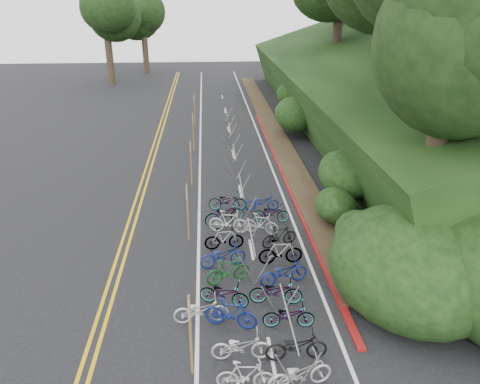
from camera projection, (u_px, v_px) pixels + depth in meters
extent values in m
plane|color=black|center=(166.00, 317.00, 14.77)|extent=(120.00, 120.00, 0.00)
cube|color=gold|center=(138.00, 194.00, 23.80)|extent=(0.12, 80.00, 0.01)
cube|color=gold|center=(144.00, 194.00, 23.82)|extent=(0.12, 80.00, 0.01)
cube|color=silver|center=(200.00, 192.00, 24.01)|extent=(0.12, 80.00, 0.01)
cube|color=silver|center=(280.00, 190.00, 24.29)|extent=(0.12, 80.00, 0.01)
cube|color=silver|center=(272.00, 357.00, 13.14)|extent=(0.10, 1.60, 0.01)
cube|color=silver|center=(251.00, 249.00, 18.65)|extent=(0.10, 1.60, 0.01)
cube|color=silver|center=(240.00, 191.00, 24.15)|extent=(0.10, 1.60, 0.01)
cube|color=silver|center=(233.00, 154.00, 29.66)|extent=(0.10, 1.60, 0.01)
cube|color=silver|center=(228.00, 129.00, 35.16)|extent=(0.10, 1.60, 0.01)
cube|color=silver|center=(225.00, 111.00, 40.67)|extent=(0.10, 1.60, 0.01)
cube|color=silver|center=(222.00, 97.00, 46.18)|extent=(0.10, 1.60, 0.01)
cube|color=maroon|center=(284.00, 175.00, 26.15)|extent=(0.25, 28.00, 0.10)
cube|color=black|center=(368.00, 90.00, 34.77)|extent=(12.32, 44.00, 9.11)
cube|color=#382819|center=(272.00, 127.00, 35.36)|extent=(1.40, 44.00, 0.16)
ellipsoid|color=#284C19|center=(362.00, 235.00, 17.60)|extent=(2.00, 2.80, 1.60)
ellipsoid|color=#284C19|center=(347.00, 174.00, 22.04)|extent=(2.60, 3.64, 2.08)
ellipsoid|color=#284C19|center=(339.00, 131.00, 27.46)|extent=(2.20, 3.08, 1.76)
ellipsoid|color=#284C19|center=(296.00, 114.00, 33.04)|extent=(3.00, 4.20, 2.40)
ellipsoid|color=#284C19|center=(291.00, 95.00, 38.53)|extent=(2.40, 3.36, 1.92)
ellipsoid|color=#284C19|center=(298.00, 78.00, 42.02)|extent=(2.80, 3.92, 2.24)
ellipsoid|color=#284C19|center=(336.00, 205.00, 20.39)|extent=(1.80, 2.52, 1.44)
ellipsoid|color=#284C19|center=(335.00, 105.00, 30.94)|extent=(3.20, 4.48, 2.56)
ellipsoid|color=black|center=(411.00, 266.00, 15.29)|extent=(5.28, 6.16, 3.52)
cylinder|color=#2D2319|center=(433.00, 166.00, 16.70)|extent=(0.77, 0.77, 5.09)
ellipsoid|color=black|center=(457.00, 29.00, 14.88)|extent=(6.96, 6.96, 6.62)
cylinder|color=#2D2319|center=(468.00, 88.00, 18.76)|extent=(0.83, 0.83, 6.27)
cylinder|color=#2D2319|center=(388.00, 76.00, 24.39)|extent=(0.81, 0.81, 5.88)
cylinder|color=#2D2319|center=(383.00, 40.00, 31.48)|extent=(0.86, 0.86, 6.66)
cylinder|color=#2D2319|center=(336.00, 44.00, 39.14)|extent=(0.79, 0.79, 5.48)
cylinder|color=#2D2319|center=(341.00, 24.00, 46.22)|extent=(0.83, 0.83, 6.27)
cylinder|color=#2D2319|center=(110.00, 61.00, 51.70)|extent=(0.77, 0.77, 5.09)
ellipsoid|color=black|center=(105.00, 16.00, 49.89)|extent=(6.96, 6.96, 6.62)
cylinder|color=#2D2319|center=(146.00, 54.00, 59.32)|extent=(0.75, 0.75, 4.70)
ellipsoid|color=black|center=(143.00, 19.00, 57.69)|extent=(6.09, 6.09, 5.79)
cylinder|color=#949596|center=(289.00, 316.00, 12.85)|extent=(0.05, 3.09, 0.05)
cylinder|color=#949596|center=(286.00, 373.00, 11.75)|extent=(0.62, 0.04, 1.22)
cylinder|color=#949596|center=(308.00, 372.00, 11.79)|extent=(0.62, 0.04, 1.22)
cylinder|color=#949596|center=(271.00, 303.00, 14.40)|extent=(0.62, 0.04, 1.22)
cylinder|color=#949596|center=(289.00, 302.00, 14.44)|extent=(0.62, 0.04, 1.22)
cylinder|color=#949596|center=(251.00, 236.00, 17.27)|extent=(0.05, 3.00, 0.05)
cylinder|color=#949596|center=(247.00, 270.00, 16.20)|extent=(0.58, 0.04, 1.13)
cylinder|color=#949596|center=(263.00, 270.00, 16.23)|extent=(0.58, 0.04, 1.13)
cylinder|color=#949596|center=(241.00, 232.00, 18.76)|extent=(0.58, 0.04, 1.13)
cylinder|color=#949596|center=(255.00, 232.00, 18.80)|extent=(0.58, 0.04, 1.13)
cylinder|color=#949596|center=(241.00, 185.00, 21.86)|extent=(0.05, 3.00, 0.05)
cylinder|color=#949596|center=(237.00, 209.00, 20.78)|extent=(0.58, 0.04, 1.13)
cylinder|color=#949596|center=(250.00, 209.00, 20.82)|extent=(0.58, 0.04, 1.13)
cylinder|color=#949596|center=(234.00, 185.00, 23.35)|extent=(0.58, 0.04, 1.13)
cylinder|color=#949596|center=(245.00, 185.00, 23.39)|extent=(0.58, 0.04, 1.13)
cylinder|color=#949596|center=(235.00, 152.00, 26.45)|extent=(0.05, 3.00, 0.05)
cylinder|color=#949596|center=(231.00, 170.00, 25.37)|extent=(0.58, 0.04, 1.13)
cylinder|color=#949596|center=(241.00, 170.00, 25.41)|extent=(0.58, 0.04, 1.13)
cylinder|color=#949596|center=(228.00, 154.00, 27.94)|extent=(0.58, 0.04, 1.13)
cylinder|color=#949596|center=(238.00, 154.00, 27.98)|extent=(0.58, 0.04, 1.13)
cylinder|color=#949596|center=(230.00, 128.00, 31.04)|extent=(0.05, 3.00, 0.05)
cylinder|color=#949596|center=(227.00, 143.00, 29.96)|extent=(0.58, 0.04, 1.13)
cylinder|color=#949596|center=(235.00, 143.00, 30.00)|extent=(0.58, 0.04, 1.13)
cylinder|color=#949596|center=(225.00, 131.00, 32.53)|extent=(0.58, 0.04, 1.13)
cylinder|color=#949596|center=(233.00, 131.00, 32.57)|extent=(0.58, 0.04, 1.13)
cylinder|color=#949596|center=(226.00, 111.00, 35.63)|extent=(0.05, 3.00, 0.05)
cylinder|color=#949596|center=(224.00, 123.00, 34.55)|extent=(0.58, 0.04, 1.13)
cylinder|color=#949596|center=(231.00, 123.00, 34.59)|extent=(0.58, 0.04, 1.13)
cylinder|color=#949596|center=(222.00, 114.00, 37.12)|extent=(0.58, 0.04, 1.13)
cylinder|color=#949596|center=(229.00, 114.00, 37.15)|extent=(0.58, 0.04, 1.13)
cylinder|color=brown|center=(191.00, 336.00, 12.11)|extent=(0.08, 0.08, 2.49)
cube|color=silver|center=(189.00, 307.00, 11.76)|extent=(0.02, 0.40, 0.50)
cylinder|color=brown|center=(188.00, 213.00, 18.91)|extent=(0.08, 0.08, 2.50)
cube|color=silver|center=(187.00, 192.00, 18.56)|extent=(0.02, 0.40, 0.50)
cylinder|color=brown|center=(191.00, 163.00, 24.41)|extent=(0.08, 0.08, 2.50)
cube|color=silver|center=(190.00, 147.00, 24.06)|extent=(0.02, 0.40, 0.50)
cylinder|color=brown|center=(193.00, 132.00, 29.92)|extent=(0.08, 0.08, 2.50)
cube|color=silver|center=(193.00, 118.00, 29.57)|extent=(0.02, 0.40, 0.50)
cylinder|color=brown|center=(195.00, 110.00, 35.42)|extent=(0.08, 0.08, 2.50)
cube|color=silver|center=(194.00, 98.00, 35.07)|extent=(0.02, 0.40, 0.50)
imported|color=beige|center=(201.00, 310.00, 14.37)|extent=(0.66, 1.72, 0.89)
imported|color=beige|center=(246.00, 376.00, 11.88)|extent=(0.57, 1.57, 0.93)
imported|color=beige|center=(300.00, 373.00, 11.96)|extent=(0.99, 1.87, 0.93)
imported|color=beige|center=(241.00, 346.00, 12.91)|extent=(0.63, 1.69, 0.88)
imported|color=black|center=(296.00, 346.00, 12.89)|extent=(0.65, 1.75, 0.91)
imported|color=navy|center=(231.00, 313.00, 14.15)|extent=(0.97, 1.73, 1.00)
imported|color=slate|center=(289.00, 315.00, 14.18)|extent=(0.64, 1.62, 0.83)
imported|color=slate|center=(224.00, 293.00, 15.19)|extent=(1.13, 1.78, 0.88)
imported|color=slate|center=(276.00, 291.00, 15.26)|extent=(0.80, 1.80, 0.91)
imported|color=#144C1E|center=(228.00, 270.00, 16.35)|extent=(0.94, 1.69, 0.98)
imported|color=navy|center=(284.00, 272.00, 16.28)|extent=(1.12, 1.90, 0.94)
imported|color=navy|center=(223.00, 255.00, 17.35)|extent=(0.97, 1.84, 0.92)
imported|color=slate|center=(281.00, 252.00, 17.51)|extent=(0.54, 1.70, 1.01)
imported|color=slate|center=(224.00, 238.00, 18.52)|extent=(0.55, 1.60, 0.94)
imported|color=black|center=(279.00, 236.00, 18.72)|extent=(0.91, 1.59, 0.92)
imported|color=beige|center=(228.00, 222.00, 19.81)|extent=(0.84, 1.75, 1.01)
imported|color=#9E9EA3|center=(261.00, 224.00, 19.73)|extent=(0.96, 1.60, 0.93)
imported|color=slate|center=(224.00, 214.00, 20.58)|extent=(1.22, 1.94, 0.96)
imported|color=slate|center=(271.00, 213.00, 20.76)|extent=(0.74, 1.68, 0.86)
imported|color=slate|center=(227.00, 201.00, 21.89)|extent=(0.78, 1.80, 0.92)
imported|color=navy|center=(262.00, 202.00, 21.87)|extent=(0.57, 1.60, 0.84)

